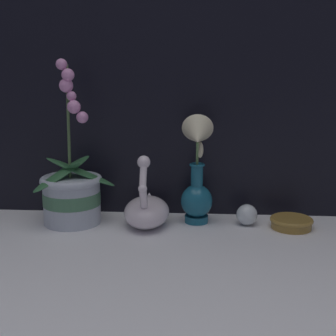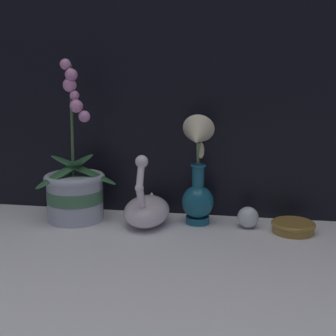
# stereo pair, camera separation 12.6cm
# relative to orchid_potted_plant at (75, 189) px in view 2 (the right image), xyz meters

# --- Properties ---
(ground_plane) EXTENTS (2.80, 2.80, 0.00)m
(ground_plane) POSITION_rel_orchid_potted_plant_xyz_m (0.30, -0.12, -0.09)
(ground_plane) COLOR white
(window_backdrop) EXTENTS (2.80, 0.03, 1.20)m
(window_backdrop) POSITION_rel_orchid_potted_plant_xyz_m (0.30, 0.12, 0.51)
(window_backdrop) COLOR black
(window_backdrop) RESTS_ON ground_plane
(orchid_potted_plant) EXTENTS (0.22, 0.21, 0.45)m
(orchid_potted_plant) POSITION_rel_orchid_potted_plant_xyz_m (0.00, 0.00, 0.00)
(orchid_potted_plant) COLOR #B2BCCC
(orchid_potted_plant) RESTS_ON ground_plane
(swan_figurine) EXTENTS (0.12, 0.20, 0.21)m
(swan_figurine) POSITION_rel_orchid_potted_plant_xyz_m (0.21, -0.01, -0.04)
(swan_figurine) COLOR white
(swan_figurine) RESTS_ON ground_plane
(blue_vase) EXTENTS (0.09, 0.13, 0.31)m
(blue_vase) POSITION_rel_orchid_potted_plant_xyz_m (0.35, 0.01, 0.04)
(blue_vase) COLOR #195B75
(blue_vase) RESTS_ON ground_plane
(glass_sphere) EXTENTS (0.06, 0.06, 0.06)m
(glass_sphere) POSITION_rel_orchid_potted_plant_xyz_m (0.49, 0.01, -0.06)
(glass_sphere) COLOR silver
(glass_sphere) RESTS_ON ground_plane
(amber_dish) EXTENTS (0.12, 0.12, 0.03)m
(amber_dish) POSITION_rel_orchid_potted_plant_xyz_m (0.60, -0.01, -0.07)
(amber_dish) COLOR olive
(amber_dish) RESTS_ON ground_plane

